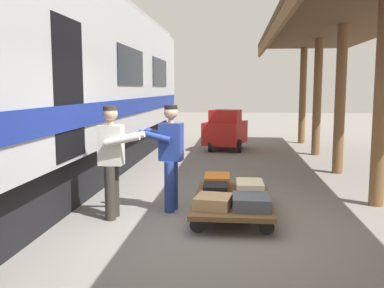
% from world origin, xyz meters
% --- Properties ---
extents(ground_plane, '(60.00, 60.00, 0.00)m').
position_xyz_m(ground_plane, '(0.00, 0.00, 0.00)').
color(ground_plane, slate).
extents(luggage_cart, '(1.17, 2.15, 0.28)m').
position_xyz_m(luggage_cart, '(-0.13, -0.59, 0.24)').
color(luggage_cart, brown).
rests_on(luggage_cart, ground_plane).
extents(suitcase_orange_carryall, '(0.42, 0.64, 0.23)m').
position_xyz_m(suitcase_orange_carryall, '(0.13, -1.18, 0.40)').
color(suitcase_orange_carryall, '#CC6B23').
rests_on(suitcase_orange_carryall, luggage_cart).
extents(suitcase_black_hardshell, '(0.39, 0.49, 0.20)m').
position_xyz_m(suitcase_black_hardshell, '(0.13, -0.59, 0.38)').
color(suitcase_black_hardshell, black).
rests_on(suitcase_black_hardshell, luggage_cart).
extents(suitcase_cream_canvas, '(0.42, 0.62, 0.26)m').
position_xyz_m(suitcase_cream_canvas, '(-0.40, -0.59, 0.41)').
color(suitcase_cream_canvas, beige).
rests_on(suitcase_cream_canvas, luggage_cart).
extents(suitcase_slate_roller, '(0.52, 0.60, 0.18)m').
position_xyz_m(suitcase_slate_roller, '(-0.40, -0.00, 0.37)').
color(suitcase_slate_roller, '#4C515B').
rests_on(suitcase_slate_roller, luggage_cart).
extents(suitcase_tan_vintage, '(0.56, 0.60, 0.17)m').
position_xyz_m(suitcase_tan_vintage, '(0.13, -0.00, 0.37)').
color(suitcase_tan_vintage, tan).
rests_on(suitcase_tan_vintage, luggage_cart).
extents(suitcase_olive_duffel, '(0.40, 0.52, 0.17)m').
position_xyz_m(suitcase_olive_duffel, '(-0.40, -1.18, 0.37)').
color(suitcase_olive_duffel, brown).
rests_on(suitcase_olive_duffel, luggage_cart).
extents(porter_in_overalls, '(0.71, 0.50, 1.70)m').
position_xyz_m(porter_in_overalls, '(0.87, -0.76, 0.93)').
color(porter_in_overalls, navy).
rests_on(porter_in_overalls, ground_plane).
extents(porter_by_door, '(0.67, 0.43, 1.70)m').
position_xyz_m(porter_by_door, '(1.66, -0.27, 0.93)').
color(porter_by_door, '#332D28').
rests_on(porter_by_door, ground_plane).
extents(baggage_tug, '(1.46, 1.91, 1.30)m').
position_xyz_m(baggage_tug, '(0.16, -7.89, 0.63)').
color(baggage_tug, '#B21E19').
rests_on(baggage_tug, ground_plane).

